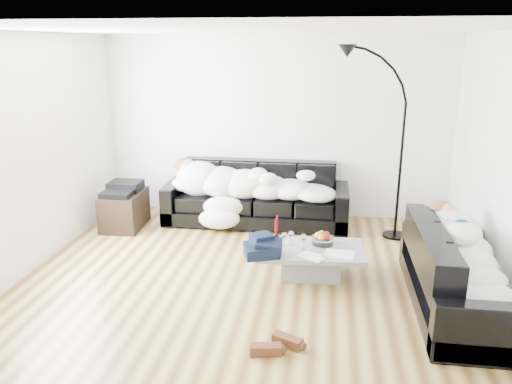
# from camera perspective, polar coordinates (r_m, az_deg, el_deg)

# --- Properties ---
(ground) EXTENTS (5.00, 5.00, 0.00)m
(ground) POSITION_cam_1_polar(r_m,az_deg,el_deg) (5.55, -0.45, -9.83)
(ground) COLOR brown
(ground) RESTS_ON ground
(wall_back) EXTENTS (5.00, 0.02, 2.60)m
(wall_back) POSITION_cam_1_polar(r_m,az_deg,el_deg) (7.29, 2.22, 7.38)
(wall_back) COLOR silver
(wall_back) RESTS_ON ground
(wall_left) EXTENTS (0.02, 4.50, 2.60)m
(wall_left) POSITION_cam_1_polar(r_m,az_deg,el_deg) (6.01, -24.83, 3.83)
(wall_left) COLOR silver
(wall_left) RESTS_ON ground
(wall_right) EXTENTS (0.02, 4.50, 2.60)m
(wall_right) POSITION_cam_1_polar(r_m,az_deg,el_deg) (5.34, 27.10, 2.09)
(wall_right) COLOR silver
(wall_right) RESTS_ON ground
(ceiling) EXTENTS (5.00, 5.00, 0.00)m
(ceiling) POSITION_cam_1_polar(r_m,az_deg,el_deg) (4.97, -0.52, 18.10)
(ceiling) COLOR white
(ceiling) RESTS_ON ground
(sofa_back) EXTENTS (2.57, 0.89, 0.84)m
(sofa_back) POSITION_cam_1_polar(r_m,az_deg,el_deg) (7.06, 0.03, -0.24)
(sofa_back) COLOR black
(sofa_back) RESTS_ON ground
(sofa_right) EXTENTS (0.84, 1.95, 0.79)m
(sofa_right) POSITION_cam_1_polar(r_m,az_deg,el_deg) (5.20, 22.28, -8.27)
(sofa_right) COLOR black
(sofa_right) RESTS_ON ground
(sleeper_back) EXTENTS (2.18, 0.75, 0.44)m
(sleeper_back) POSITION_cam_1_polar(r_m,az_deg,el_deg) (6.96, -0.03, 1.35)
(sleeper_back) COLOR silver
(sleeper_back) RESTS_ON sofa_back
(sleeper_right) EXTENTS (0.71, 1.67, 0.41)m
(sleeper_right) POSITION_cam_1_polar(r_m,az_deg,el_deg) (5.11, 22.56, -5.93)
(sleeper_right) COLOR silver
(sleeper_right) RESTS_ON sofa_right
(teal_cushion) EXTENTS (0.42, 0.38, 0.20)m
(teal_cushion) POSITION_cam_1_polar(r_m,az_deg,el_deg) (5.61, 20.65, -2.68)
(teal_cushion) COLOR #0A3C49
(teal_cushion) RESTS_ON sofa_right
(coffee_table) EXTENTS (1.20, 0.76, 0.34)m
(coffee_table) POSITION_cam_1_polar(r_m,az_deg,el_deg) (5.55, 6.23, -8.00)
(coffee_table) COLOR #939699
(coffee_table) RESTS_ON ground
(fruit_bowl) EXTENTS (0.28, 0.28, 0.15)m
(fruit_bowl) POSITION_cam_1_polar(r_m,az_deg,el_deg) (5.58, 7.65, -5.24)
(fruit_bowl) COLOR white
(fruit_bowl) RESTS_ON coffee_table
(wine_glass_a) EXTENTS (0.08, 0.08, 0.16)m
(wine_glass_a) POSITION_cam_1_polar(r_m,az_deg,el_deg) (5.54, 4.02, -5.26)
(wine_glass_a) COLOR white
(wine_glass_a) RESTS_ON coffee_table
(wine_glass_b) EXTENTS (0.08, 0.08, 0.16)m
(wine_glass_b) POSITION_cam_1_polar(r_m,az_deg,el_deg) (5.49, 3.24, -5.43)
(wine_glass_b) COLOR white
(wine_glass_b) RESTS_ON coffee_table
(wine_glass_c) EXTENTS (0.08, 0.08, 0.17)m
(wine_glass_c) POSITION_cam_1_polar(r_m,az_deg,el_deg) (5.41, 5.47, -5.72)
(wine_glass_c) COLOR white
(wine_glass_c) RESTS_ON coffee_table
(candle_left) EXTENTS (0.05, 0.05, 0.23)m
(candle_left) POSITION_cam_1_polar(r_m,az_deg,el_deg) (5.69, 2.26, -4.21)
(candle_left) COLOR maroon
(candle_left) RESTS_ON coffee_table
(candle_right) EXTENTS (0.05, 0.05, 0.26)m
(candle_right) POSITION_cam_1_polar(r_m,az_deg,el_deg) (5.70, 2.40, -4.00)
(candle_right) COLOR maroon
(candle_right) RESTS_ON coffee_table
(newspaper_a) EXTENTS (0.34, 0.28, 0.01)m
(newspaper_a) POSITION_cam_1_polar(r_m,az_deg,el_deg) (5.37, 9.53, -6.99)
(newspaper_a) COLOR silver
(newspaper_a) RESTS_ON coffee_table
(newspaper_b) EXTENTS (0.33, 0.30, 0.01)m
(newspaper_b) POSITION_cam_1_polar(r_m,az_deg,el_deg) (5.27, 6.39, -7.31)
(newspaper_b) COLOR silver
(newspaper_b) RESTS_ON coffee_table
(navy_jacket) EXTENTS (0.47, 0.44, 0.18)m
(navy_jacket) POSITION_cam_1_polar(r_m,az_deg,el_deg) (5.23, 1.08, -5.42)
(navy_jacket) COLOR black
(navy_jacket) RESTS_ON coffee_table
(shoes) EXTENTS (0.46, 0.34, 0.10)m
(shoes) POSITION_cam_1_polar(r_m,az_deg,el_deg) (4.37, 2.31, -17.08)
(shoes) COLOR #472311
(shoes) RESTS_ON ground
(av_cabinet) EXTENTS (0.53, 0.75, 0.50)m
(av_cabinet) POSITION_cam_1_polar(r_m,az_deg,el_deg) (7.18, -14.80, -1.96)
(av_cabinet) COLOR black
(av_cabinet) RESTS_ON ground
(stereo) EXTENTS (0.45, 0.35, 0.13)m
(stereo) POSITION_cam_1_polar(r_m,az_deg,el_deg) (7.09, -14.99, 0.46)
(stereo) COLOR black
(stereo) RESTS_ON av_cabinet
(floor_lamp) EXTENTS (0.82, 0.41, 2.17)m
(floor_lamp) POSITION_cam_1_polar(r_m,az_deg,el_deg) (6.62, 16.26, 3.87)
(floor_lamp) COLOR black
(floor_lamp) RESTS_ON ground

